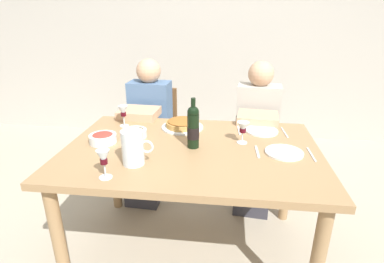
{
  "coord_description": "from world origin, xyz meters",
  "views": [
    {
      "loc": [
        0.2,
        -1.63,
        1.51
      ],
      "look_at": [
        -0.01,
        0.08,
        0.83
      ],
      "focal_mm": 28.46,
      "sensor_mm": 36.0,
      "label": 1
    }
  ],
  "objects_px": {
    "diner_right": "(256,132)",
    "dining_table": "(192,162)",
    "wine_bottle": "(193,127)",
    "wine_glass_centre": "(123,112)",
    "wine_glass_left_diner": "(243,128)",
    "wine_glass_right_diner": "(104,159)",
    "water_pitcher": "(133,150)",
    "diner_left": "(147,127)",
    "dinner_plate_right_setting": "(262,131)",
    "chair_right": "(255,135)",
    "salad_bowl": "(103,138)",
    "chair_left": "(156,130)",
    "baked_tart": "(182,124)",
    "dinner_plate_left_setting": "(284,152)",
    "olive_bowl": "(134,133)"
  },
  "relations": [
    {
      "from": "wine_glass_left_diner",
      "to": "chair_right",
      "type": "bearing_deg",
      "value": 78.78
    },
    {
      "from": "wine_glass_left_diner",
      "to": "wine_glass_right_diner",
      "type": "relative_size",
      "value": 0.91
    },
    {
      "from": "wine_bottle",
      "to": "wine_glass_centre",
      "type": "bearing_deg",
      "value": 150.47
    },
    {
      "from": "diner_left",
      "to": "dinner_plate_right_setting",
      "type": "bearing_deg",
      "value": 160.92
    },
    {
      "from": "salad_bowl",
      "to": "diner_right",
      "type": "height_order",
      "value": "diner_right"
    },
    {
      "from": "diner_left",
      "to": "wine_glass_right_diner",
      "type": "bearing_deg",
      "value": 97.78
    },
    {
      "from": "salad_bowl",
      "to": "wine_glass_centre",
      "type": "xyz_separation_m",
      "value": [
        0.03,
        0.3,
        0.07
      ]
    },
    {
      "from": "wine_bottle",
      "to": "chair_left",
      "type": "relative_size",
      "value": 0.35
    },
    {
      "from": "diner_right",
      "to": "wine_glass_left_diner",
      "type": "bearing_deg",
      "value": 81.35
    },
    {
      "from": "water_pitcher",
      "to": "chair_left",
      "type": "bearing_deg",
      "value": 98.27
    },
    {
      "from": "salad_bowl",
      "to": "diner_left",
      "type": "height_order",
      "value": "diner_left"
    },
    {
      "from": "water_pitcher",
      "to": "wine_glass_right_diner",
      "type": "xyz_separation_m",
      "value": [
        -0.09,
        -0.16,
        0.02
      ]
    },
    {
      "from": "diner_right",
      "to": "dining_table",
      "type": "bearing_deg",
      "value": 62.02
    },
    {
      "from": "dining_table",
      "to": "diner_right",
      "type": "relative_size",
      "value": 1.29
    },
    {
      "from": "olive_bowl",
      "to": "dinner_plate_left_setting",
      "type": "xyz_separation_m",
      "value": [
        0.92,
        -0.13,
        -0.02
      ]
    },
    {
      "from": "chair_right",
      "to": "chair_left",
      "type": "bearing_deg",
      "value": 4.61
    },
    {
      "from": "chair_right",
      "to": "olive_bowl",
      "type": "bearing_deg",
      "value": 48.32
    },
    {
      "from": "wine_glass_right_diner",
      "to": "dinner_plate_right_setting",
      "type": "distance_m",
      "value": 1.08
    },
    {
      "from": "chair_right",
      "to": "wine_glass_left_diner",
      "type": "bearing_deg",
      "value": 84.13
    },
    {
      "from": "dinner_plate_right_setting",
      "to": "olive_bowl",
      "type": "bearing_deg",
      "value": -166.79
    },
    {
      "from": "wine_glass_left_diner",
      "to": "dinner_plate_right_setting",
      "type": "bearing_deg",
      "value": 56.21
    },
    {
      "from": "baked_tart",
      "to": "diner_left",
      "type": "height_order",
      "value": "diner_left"
    },
    {
      "from": "wine_glass_centre",
      "to": "diner_left",
      "type": "distance_m",
      "value": 0.45
    },
    {
      "from": "water_pitcher",
      "to": "wine_glass_right_diner",
      "type": "distance_m",
      "value": 0.19
    },
    {
      "from": "wine_bottle",
      "to": "wine_glass_left_diner",
      "type": "distance_m",
      "value": 0.31
    },
    {
      "from": "water_pitcher",
      "to": "baked_tart",
      "type": "relative_size",
      "value": 0.65
    },
    {
      "from": "diner_left",
      "to": "water_pitcher",
      "type": "bearing_deg",
      "value": 104.31
    },
    {
      "from": "chair_left",
      "to": "wine_glass_centre",
      "type": "bearing_deg",
      "value": 86.73
    },
    {
      "from": "wine_bottle",
      "to": "diner_left",
      "type": "xyz_separation_m",
      "value": [
        -0.46,
        0.67,
        -0.27
      ]
    },
    {
      "from": "water_pitcher",
      "to": "diner_left",
      "type": "xyz_separation_m",
      "value": [
        -0.18,
        0.92,
        -0.23
      ]
    },
    {
      "from": "wine_glass_left_diner",
      "to": "baked_tart",
      "type": "bearing_deg",
      "value": 152.27
    },
    {
      "from": "salad_bowl",
      "to": "wine_glass_right_diner",
      "type": "height_order",
      "value": "wine_glass_right_diner"
    },
    {
      "from": "baked_tart",
      "to": "chair_left",
      "type": "xyz_separation_m",
      "value": [
        -0.34,
        0.6,
        -0.29
      ]
    },
    {
      "from": "wine_glass_left_diner",
      "to": "wine_bottle",
      "type": "bearing_deg",
      "value": -161.54
    },
    {
      "from": "baked_tart",
      "to": "wine_glass_left_diner",
      "type": "relative_size",
      "value": 2.13
    },
    {
      "from": "wine_glass_left_diner",
      "to": "diner_right",
      "type": "relative_size",
      "value": 0.12
    },
    {
      "from": "salad_bowl",
      "to": "wine_glass_centre",
      "type": "bearing_deg",
      "value": 83.62
    },
    {
      "from": "dinner_plate_left_setting",
      "to": "diner_right",
      "type": "xyz_separation_m",
      "value": [
        -0.09,
        0.68,
        -0.15
      ]
    },
    {
      "from": "salad_bowl",
      "to": "chair_right",
      "type": "distance_m",
      "value": 1.38
    },
    {
      "from": "baked_tart",
      "to": "chair_left",
      "type": "distance_m",
      "value": 0.75
    },
    {
      "from": "dinner_plate_right_setting",
      "to": "chair_right",
      "type": "xyz_separation_m",
      "value": [
        0.02,
        0.59,
        -0.27
      ]
    },
    {
      "from": "chair_left",
      "to": "baked_tart",
      "type": "bearing_deg",
      "value": 123.2
    },
    {
      "from": "dinner_plate_right_setting",
      "to": "chair_right",
      "type": "bearing_deg",
      "value": 87.92
    },
    {
      "from": "water_pitcher",
      "to": "wine_glass_centre",
      "type": "bearing_deg",
      "value": 113.51
    },
    {
      "from": "dinner_plate_left_setting",
      "to": "salad_bowl",
      "type": "bearing_deg",
      "value": 178.75
    },
    {
      "from": "water_pitcher",
      "to": "diner_right",
      "type": "distance_m",
      "value": 1.18
    },
    {
      "from": "chair_right",
      "to": "baked_tart",
      "type": "bearing_deg",
      "value": 51.51
    },
    {
      "from": "chair_left",
      "to": "wine_glass_right_diner",
      "type": "bearing_deg",
      "value": 96.48
    },
    {
      "from": "dinner_plate_left_setting",
      "to": "dining_table",
      "type": "bearing_deg",
      "value": 178.39
    },
    {
      "from": "wine_glass_right_diner",
      "to": "baked_tart",
      "type": "bearing_deg",
      "value": 69.44
    }
  ]
}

